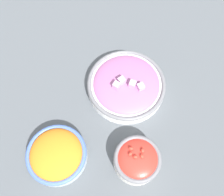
{
  "coord_description": "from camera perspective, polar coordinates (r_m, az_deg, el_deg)",
  "views": [
    {
      "loc": [
        -0.26,
        -0.12,
        0.68
      ],
      "look_at": [
        0.0,
        0.0,
        0.03
      ],
      "focal_mm": 40.0,
      "sensor_mm": 36.0,
      "label": 1
    }
  ],
  "objects": [
    {
      "name": "bowl_red_onion",
      "position": [
        0.74,
        3.27,
        3.01
      ],
      "size": [
        0.23,
        0.23,
        0.07
      ],
      "color": "white",
      "rests_on": "ground_plane"
    },
    {
      "name": "bowl_carrots",
      "position": [
        0.68,
        -12.55,
        -12.46
      ],
      "size": [
        0.16,
        0.16,
        0.06
      ],
      "color": "#B2C1CC",
      "rests_on": "ground_plane"
    },
    {
      "name": "ground_plane",
      "position": [
        0.74,
        0.0,
        -0.93
      ],
      "size": [
        3.0,
        3.0,
        0.0
      ],
      "primitive_type": "plane",
      "color": "#4C5156"
    },
    {
      "name": "bowl_cherry_tomatoes",
      "position": [
        0.66,
        5.74,
        -13.88
      ],
      "size": [
        0.12,
        0.12,
        0.08
      ],
      "color": "silver",
      "rests_on": "ground_plane"
    }
  ]
}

